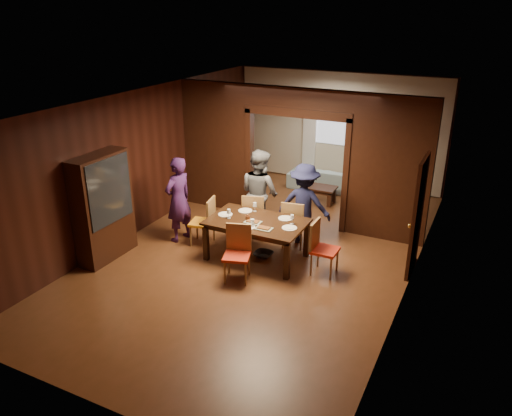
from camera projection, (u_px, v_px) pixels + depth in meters
The scene contains 32 objects.
floor at pixel (263, 251), 9.68m from camera, with size 9.00×9.00×0.00m, color #553018.
ceiling at pixel (264, 100), 8.57m from camera, with size 5.50×9.00×0.02m, color silver.
room_walls at pixel (302, 152), 10.67m from camera, with size 5.52×9.01×2.90m.
person_purple at pixel (178, 200), 9.82m from camera, with size 0.63×0.41×1.73m, color #3B1A4D.
person_grey at pixel (260, 193), 10.07m from camera, with size 0.88×0.68×1.80m, color #595B61.
person_navy at pixel (304, 204), 9.75m from camera, with size 1.05×0.60×1.63m, color #161838.
sofa at pixel (326, 179), 12.78m from camera, with size 1.91×0.75×0.56m, color #8BAAB6.
serving_bowl at pixel (264, 218), 9.14m from camera, with size 0.36×0.36×0.09m, color black.
dining_table at pixel (257, 239), 9.27m from camera, with size 1.78×1.11×0.76m, color black.
coffee_table at pixel (319, 194), 11.96m from camera, with size 0.80×0.50×0.40m, color black.
chair_left at pixel (202, 221), 9.79m from camera, with size 0.44×0.44×0.97m, color orange, non-canonical shape.
chair_right at pixel (325, 249), 8.69m from camera, with size 0.44×0.44×0.97m, color red, non-canonical shape.
chair_far_l at pixel (254, 215), 10.06m from camera, with size 0.44×0.44×0.97m, color red, non-canonical shape.
chair_far_r at pixel (294, 223), 9.71m from camera, with size 0.44×0.44×0.97m, color #C87412, non-canonical shape.
chair_near at pixel (237, 254), 8.49m from camera, with size 0.44×0.44×0.97m, color red, non-canonical shape.
hutch at pixel (103, 207), 9.09m from camera, with size 0.40×1.20×2.00m, color black.
door_right at pixel (418, 216), 8.59m from camera, with size 0.06×0.90×2.10m, color black.
window_far at pixel (338, 120), 12.71m from camera, with size 1.20×0.03×1.30m, color silver.
curtain_left at pixel (310, 134), 13.16m from camera, with size 0.35×0.06×2.40m, color white.
curtain_right at pixel (366, 140), 12.54m from camera, with size 0.35×0.06×2.40m, color white.
plate_left at pixel (225, 214), 9.38m from camera, with size 0.27×0.27×0.01m, color white.
plate_far_l at pixel (245, 211), 9.55m from camera, with size 0.27×0.27×0.01m, color silver.
plate_far_r at pixel (285, 218), 9.21m from camera, with size 0.27×0.27×0.01m, color silver.
plate_right at pixel (289, 228), 8.82m from camera, with size 0.27×0.27×0.01m, color silver.
plate_near at pixel (248, 227), 8.86m from camera, with size 0.27×0.27×0.01m, color white.
platter_a at pixel (253, 222), 9.04m from camera, with size 0.30×0.20×0.04m, color gray.
platter_b at pixel (264, 228), 8.78m from camera, with size 0.30×0.20×0.04m, color gray.
wineglass_left at pixel (229, 214), 9.20m from camera, with size 0.08×0.08×0.18m, color white, non-canonical shape.
wineglass_far at pixel (255, 207), 9.51m from camera, with size 0.08×0.08×0.18m, color white, non-canonical shape.
wineglass_right at pixel (292, 219), 8.96m from camera, with size 0.08×0.08×0.18m, color silver, non-canonical shape.
tumbler at pixel (252, 223), 8.87m from camera, with size 0.07×0.07×0.14m, color white.
condiment_jar at pixel (248, 217), 9.12m from camera, with size 0.08×0.08×0.11m, color #4F2612, non-canonical shape.
Camera 1 is at (3.69, -7.81, 4.44)m, focal length 35.00 mm.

